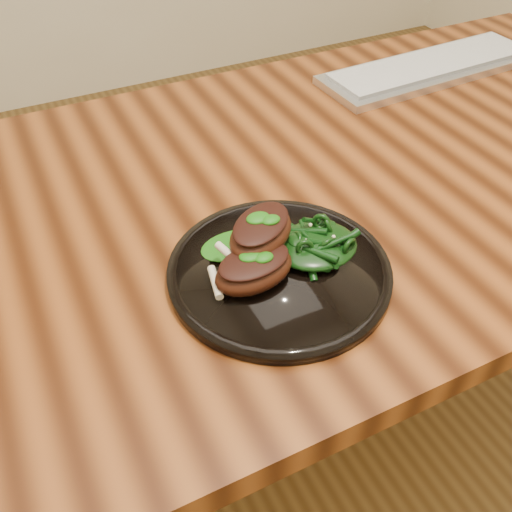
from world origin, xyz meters
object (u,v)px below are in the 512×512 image
Objects in this scene: plate at (279,271)px; keyboard at (431,67)px; lamb_chop_front at (253,269)px; greens_heap at (316,241)px; desk at (312,215)px.

plate is 0.68m from keyboard.
lamb_chop_front is 0.72m from keyboard.
lamb_chop_front reaches higher than keyboard.
lamb_chop_front reaches higher than greens_heap.
greens_heap is 0.64m from keyboard.
keyboard is at bearing 28.12° from desk.
keyboard reaches higher than plate.
lamb_chop_front is at bearing -136.59° from desk.
greens_heap is at bearing -142.40° from keyboard.
desk is 14.30× the size of lamb_chop_front.
plate is at bearing -174.81° from greens_heap.
plate is at bearing -144.89° from keyboard.
keyboard is (0.50, 0.39, -0.02)m from greens_heap.
lamb_chop_front is at bearing -171.17° from greens_heap.
desk is at bearing 48.39° from plate.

